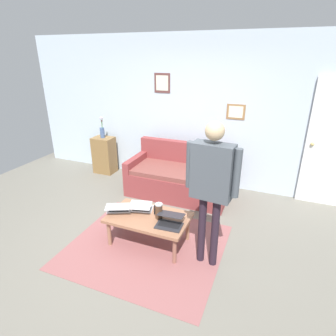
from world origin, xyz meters
TOP-DOWN VIEW (x-y plane):
  - ground_plane at (0.00, 0.00)m, footprint 7.68×7.68m
  - area_rug at (-0.03, 0.04)m, footprint 1.94×1.73m
  - back_wall at (0.00, -2.20)m, footprint 7.04×0.11m
  - interior_door at (-2.27, -2.11)m, footprint 0.82×0.09m
  - couch at (0.08, -1.54)m, footprint 1.74×0.86m
  - coffee_table at (-0.03, -0.06)m, footprint 1.04×0.63m
  - laptop_left at (0.12, -0.16)m, footprint 0.35×0.37m
  - laptop_center at (-0.36, 0.01)m, footprint 0.34×0.32m
  - laptop_right at (0.39, -0.03)m, footprint 0.42×0.41m
  - french_press at (-0.17, -0.08)m, footprint 0.12×0.10m
  - side_shelf at (1.88, -1.89)m, footprint 0.42×0.32m
  - flower_vase at (1.88, -1.88)m, footprint 0.09×0.09m
  - person_standing at (-0.84, 0.02)m, footprint 0.60×0.24m

SIDE VIEW (x-z plane):
  - ground_plane at x=0.00m, z-range 0.00..0.00m
  - area_rug at x=-0.03m, z-range 0.00..0.01m
  - couch at x=0.08m, z-range -0.13..0.75m
  - coffee_table at x=-0.03m, z-range 0.16..0.56m
  - side_shelf at x=1.88m, z-range 0.00..0.76m
  - laptop_right at x=0.39m, z-range 0.39..0.50m
  - laptop_center at x=-0.36m, z-range 0.38..0.51m
  - laptop_left at x=0.12m, z-range 0.38..0.51m
  - french_press at x=-0.17m, z-range 0.39..0.62m
  - flower_vase at x=1.88m, z-range 0.69..1.12m
  - interior_door at x=-2.27m, z-range 0.00..2.05m
  - person_standing at x=-0.84m, z-range 0.24..1.98m
  - back_wall at x=0.00m, z-range 0.00..2.70m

